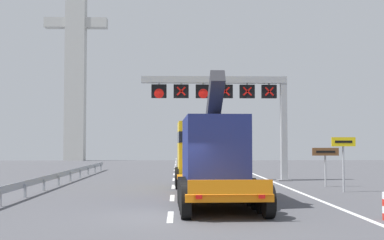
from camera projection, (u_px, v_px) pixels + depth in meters
The scene contains 9 objects.
ground at pixel (175, 216), 16.80m from camera, with size 112.00×112.00×0.00m, color #4C4C51.
lane_markings at pixel (175, 170), 45.50m from camera, with size 0.20×72.09×0.01m.
edge_line_right at pixel (283, 186), 28.96m from camera, with size 0.20×63.00×0.01m, color silver.
overhead_lane_gantry at pixel (233, 97), 33.00m from camera, with size 9.88×0.90×7.21m.
heavy_haul_truck_orange at pixel (208, 153), 23.65m from camera, with size 3.32×14.12×5.30m.
exit_sign_yellow at pixel (343, 152), 25.20m from camera, with size 1.22×0.15×2.77m.
tourist_info_sign_brown at pixel (325, 157), 28.27m from camera, with size 1.52×0.15×2.21m.
guardrail_left at pixel (64, 174), 30.56m from camera, with size 0.13×31.90×0.76m.
bridge_pylon_distant at pixel (76, 47), 72.19m from camera, with size 9.00×2.00×32.14m.
Camera 1 is at (0.09, -16.95, 2.45)m, focal length 46.66 mm.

